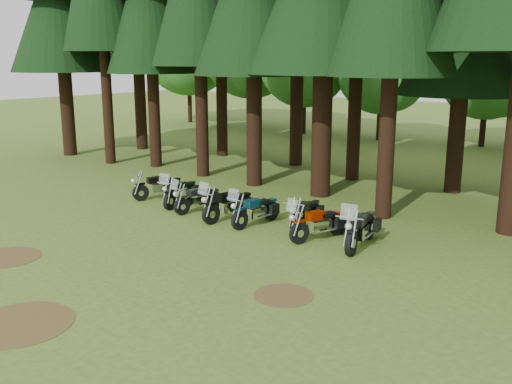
# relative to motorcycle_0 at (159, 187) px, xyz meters

# --- Properties ---
(ground) EXTENTS (120.00, 120.00, 0.00)m
(ground) POSITION_rel_motorcycle_0_xyz_m (4.66, -5.22, -0.44)
(ground) COLOR #415E1D
(ground) RESTS_ON ground
(decid_0) EXTENTS (8.00, 7.78, 10.00)m
(decid_0) POSITION_rel_motorcycle_0_xyz_m (-17.44, 20.04, 5.46)
(decid_0) COLOR black
(decid_0) RESTS_ON ground
(decid_1) EXTENTS (7.91, 7.69, 9.88)m
(decid_1) POSITION_rel_motorcycle_0_xyz_m (-11.32, 20.54, 5.39)
(decid_1) COLOR black
(decid_1) RESTS_ON ground
(decid_2) EXTENTS (6.72, 6.53, 8.40)m
(decid_2) POSITION_rel_motorcycle_0_xyz_m (-5.77, 19.56, 4.51)
(decid_2) COLOR black
(decid_2) RESTS_ON ground
(decid_3) EXTENTS (6.12, 5.95, 7.65)m
(decid_3) POSITION_rel_motorcycle_0_xyz_m (-0.05, 19.91, 4.07)
(decid_3) COLOR black
(decid_3) RESTS_ON ground
(decid_4) EXTENTS (5.93, 5.76, 7.41)m
(decid_4) POSITION_rel_motorcycle_0_xyz_m (6.24, 21.10, 3.93)
(decid_4) COLOR black
(decid_4) RESTS_ON ground
(dirt_patch_0) EXTENTS (1.80, 1.80, 0.01)m
(dirt_patch_0) POSITION_rel_motorcycle_0_xyz_m (1.66, -7.22, -0.44)
(dirt_patch_0) COLOR #4C3D1E
(dirt_patch_0) RESTS_ON ground
(dirt_patch_1) EXTENTS (1.40, 1.40, 0.01)m
(dirt_patch_1) POSITION_rel_motorcycle_0_xyz_m (9.16, -4.72, -0.44)
(dirt_patch_1) COLOR #4C3D1E
(dirt_patch_1) RESTS_ON ground
(dirt_patch_2) EXTENTS (2.20, 2.20, 0.01)m
(dirt_patch_2) POSITION_rel_motorcycle_0_xyz_m (5.66, -9.22, -0.44)
(dirt_patch_2) COLOR #4C3D1E
(dirt_patch_2) RESTS_ON ground
(motorcycle_0) EXTENTS (0.87, 2.04, 0.86)m
(motorcycle_0) POSITION_rel_motorcycle_0_xyz_m (0.00, 0.00, 0.00)
(motorcycle_0) COLOR black
(motorcycle_0) RESTS_ON ground
(motorcycle_1) EXTENTS (0.75, 2.20, 1.39)m
(motorcycle_1) POSITION_rel_motorcycle_0_xyz_m (1.41, -0.24, 0.02)
(motorcycle_1) COLOR black
(motorcycle_1) RESTS_ON ground
(motorcycle_2) EXTENTS (0.64, 2.08, 1.31)m
(motorcycle_2) POSITION_rel_motorcycle_0_xyz_m (2.54, -0.49, -0.00)
(motorcycle_2) COLOR black
(motorcycle_2) RESTS_ON ground
(motorcycle_3) EXTENTS (0.58, 2.33, 1.46)m
(motorcycle_3) POSITION_rel_motorcycle_0_xyz_m (4.07, -0.64, 0.05)
(motorcycle_3) COLOR black
(motorcycle_3) RESTS_ON ground
(motorcycle_4) EXTENTS (0.51, 2.22, 1.39)m
(motorcycle_4) POSITION_rel_motorcycle_0_xyz_m (5.20, -0.59, 0.02)
(motorcycle_4) COLOR black
(motorcycle_4) RESTS_ON ground
(motorcycle_5) EXTENTS (0.47, 2.13, 0.87)m
(motorcycle_5) POSITION_rel_motorcycle_0_xyz_m (6.68, 0.12, 0.00)
(motorcycle_5) COLOR black
(motorcycle_5) RESTS_ON ground
(motorcycle_6) EXTENTS (0.97, 2.19, 1.40)m
(motorcycle_6) POSITION_rel_motorcycle_0_xyz_m (7.63, -0.64, 0.03)
(motorcycle_6) COLOR black
(motorcycle_6) RESTS_ON ground
(motorcycle_7) EXTENTS (0.71, 2.47, 1.55)m
(motorcycle_7) POSITION_rel_motorcycle_0_xyz_m (8.96, -0.53, 0.08)
(motorcycle_7) COLOR black
(motorcycle_7) RESTS_ON ground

